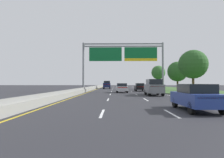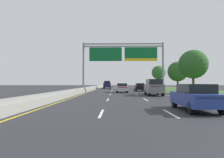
# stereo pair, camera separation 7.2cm
# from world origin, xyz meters

# --- Properties ---
(ground_plane) EXTENTS (220.00, 220.00, 0.00)m
(ground_plane) POSITION_xyz_m (0.00, 35.00, 0.00)
(ground_plane) COLOR #2B2B30
(lane_striping) EXTENTS (11.96, 106.00, 0.01)m
(lane_striping) POSITION_xyz_m (0.00, 34.54, 0.00)
(lane_striping) COLOR white
(lane_striping) RESTS_ON ground
(grass_verge_right) EXTENTS (14.00, 110.00, 0.02)m
(grass_verge_right) POSITION_xyz_m (13.95, 35.00, 0.01)
(grass_verge_right) COLOR #3D602D
(grass_verge_right) RESTS_ON ground
(median_barrier_concrete) EXTENTS (0.60, 110.00, 0.85)m
(median_barrier_concrete) POSITION_xyz_m (-6.60, 35.00, 0.35)
(median_barrier_concrete) COLOR gray
(median_barrier_concrete) RESTS_ON ground
(overhead_sign_gantry) EXTENTS (15.06, 0.42, 9.10)m
(overhead_sign_gantry) POSITION_xyz_m (0.30, 37.02, 6.50)
(overhead_sign_gantry) COLOR gray
(overhead_sign_gantry) RESTS_ON ground
(pickup_truck_navy) EXTENTS (2.12, 5.44, 2.20)m
(pickup_truck_navy) POSITION_xyz_m (-3.48, 56.41, 1.07)
(pickup_truck_navy) COLOR #161E47
(pickup_truck_navy) RESTS_ON ground
(car_black_right_lane_sedan) EXTENTS (1.83, 4.40, 1.57)m
(car_black_right_lane_sedan) POSITION_xyz_m (3.72, 40.19, 0.82)
(car_black_right_lane_sedan) COLOR black
(car_black_right_lane_sedan) RESTS_ON ground
(car_grey_right_lane_suv) EXTENTS (1.93, 4.71, 2.11)m
(car_grey_right_lane_suv) POSITION_xyz_m (3.86, 26.08, 1.10)
(car_grey_right_lane_suv) COLOR slate
(car_grey_right_lane_suv) RESTS_ON ground
(car_silver_centre_lane_sedan) EXTENTS (1.92, 4.44, 1.57)m
(car_silver_centre_lane_sedan) POSITION_xyz_m (-0.03, 34.05, 0.82)
(car_silver_centre_lane_sedan) COLOR #B2B5BA
(car_silver_centre_lane_sedan) RESTS_ON ground
(car_blue_right_lane_sedan) EXTENTS (1.83, 4.40, 1.57)m
(car_blue_right_lane_sedan) POSITION_xyz_m (3.63, 11.67, 0.82)
(car_blue_right_lane_sedan) COLOR navy
(car_blue_right_lane_sedan) RESTS_ON ground
(roadside_tree_mid) EXTENTS (4.39, 4.39, 6.68)m
(roadside_tree_mid) POSITION_xyz_m (10.75, 30.75, 4.47)
(roadside_tree_mid) COLOR #4C3823
(roadside_tree_mid) RESTS_ON ground
(roadside_tree_far) EXTENTS (4.14, 4.14, 6.07)m
(roadside_tree_far) POSITION_xyz_m (11.81, 42.01, 3.99)
(roadside_tree_far) COLOR #4C3823
(roadside_tree_far) RESTS_ON ground
(roadside_tree_distant) EXTENTS (3.60, 3.60, 6.17)m
(roadside_tree_distant) POSITION_xyz_m (10.19, 53.10, 4.35)
(roadside_tree_distant) COLOR #4C3823
(roadside_tree_distant) RESTS_ON ground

